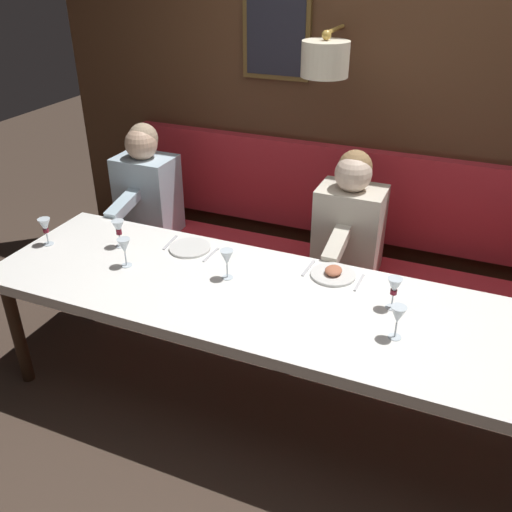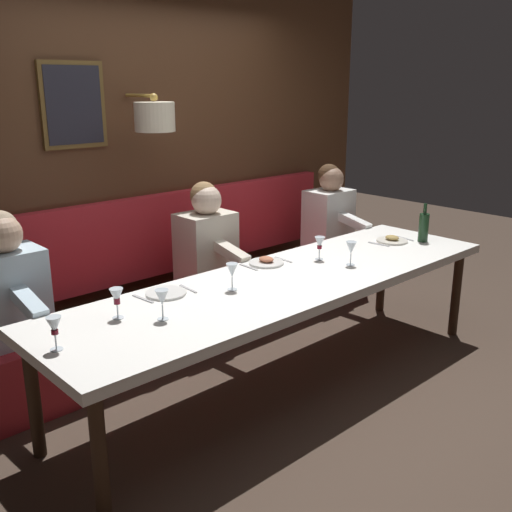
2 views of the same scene
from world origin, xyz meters
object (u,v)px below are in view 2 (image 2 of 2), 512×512
diner_middle (8,283)px  wine_glass_2 (117,297)px  wine_glass_3 (351,248)px  wine_glass_4 (320,244)px  diner_nearest (329,212)px  dining_table (288,286)px  diner_near (206,239)px  wine_glass_0 (162,298)px  wine_glass_5 (232,271)px  wine_bottle (424,227)px  wine_glass_1 (54,327)px

diner_middle → wine_glass_2: diner_middle is taller
wine_glass_3 → wine_glass_4: bearing=14.2°
diner_nearest → wine_glass_2: diner_nearest is taller
dining_table → wine_glass_3: 0.54m
dining_table → diner_middle: diner_middle is taller
diner_near → wine_glass_4: diner_near is taller
diner_middle → diner_nearest: bearing=-90.0°
diner_near → wine_glass_2: bearing=122.0°
diner_nearest → wine_glass_4: (-0.75, 0.99, 0.04)m
diner_middle → wine_glass_0: size_ratio=4.82×
diner_near → wine_glass_5: diner_near is taller
wine_glass_3 → wine_bottle: bearing=-90.0°
diner_middle → wine_glass_5: size_ratio=4.82×
wine_glass_2 → wine_glass_4: 1.58m
diner_middle → wine_glass_1: 0.88m
wine_glass_2 → wine_glass_4: size_ratio=1.00×
dining_table → diner_middle: 1.67m
diner_nearest → wine_bottle: (-0.98, 0.04, 0.04)m
diner_near → dining_table: bearing=177.2°
wine_glass_2 → wine_glass_0: bearing=-137.6°
wine_glass_0 → wine_glass_4: size_ratio=1.00×
wine_bottle → diner_near: bearing=54.2°
wine_glass_5 → wine_bottle: wine_bottle is taller
wine_glass_2 → wine_glass_3: same height
wine_glass_2 → wine_glass_4: (-0.02, -1.58, 0.00)m
wine_glass_3 → wine_glass_5: same height
diner_nearest → wine_glass_5: 2.02m
wine_glass_1 → wine_bottle: (-0.11, -2.94, 0.00)m
wine_glass_4 → diner_middle: bearing=68.0°
wine_glass_3 → wine_glass_5: 0.92m
diner_near → wine_glass_1: 1.80m
wine_bottle → diner_middle: bearing=70.8°
wine_glass_1 → wine_glass_4: size_ratio=1.00×
dining_table → wine_glass_4: 0.50m
diner_middle → wine_glass_5: bearing=-128.6°
diner_nearest → wine_bottle: 0.98m
wine_glass_0 → wine_glass_5: 0.57m
wine_glass_4 → wine_glass_1: bearing=93.6°
diner_middle → wine_bottle: 2.99m
wine_glass_2 → wine_bottle: 2.54m
diner_middle → wine_bottle: size_ratio=2.64×
wine_glass_4 → wine_glass_5: (-0.06, 0.85, 0.00)m
dining_table → wine_glass_2: (0.15, 1.13, 0.17)m
wine_glass_0 → wine_bottle: size_ratio=0.55×
wine_glass_0 → wine_glass_1: (0.03, 0.57, -0.00)m
wine_glass_3 → wine_glass_5: (0.17, 0.91, 0.00)m
dining_table → diner_near: (0.88, -0.04, 0.13)m
diner_near → wine_glass_4: (-0.75, -0.41, 0.04)m
diner_near → wine_bottle: size_ratio=2.64×
dining_table → wine_glass_4: bearing=-73.9°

